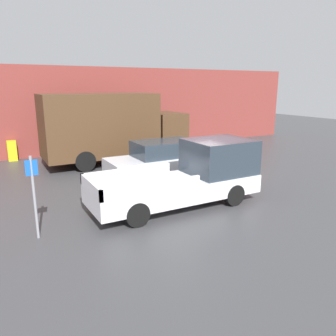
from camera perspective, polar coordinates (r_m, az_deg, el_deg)
The scene contains 7 objects.
ground_plane at distance 12.11m, azimuth 5.77°, elevation -4.71°, with size 60.00×60.00×0.00m, color #3D3D3F.
building_wall at distance 20.43m, azimuth -10.22°, elevation 9.98°, with size 28.00×0.15×4.98m.
pickup_truck at distance 11.02m, azimuth 4.14°, elevation -1.32°, with size 5.68×2.01×2.10m.
car at distance 13.90m, azimuth -1.00°, elevation 1.39°, with size 4.64×1.85×1.65m.
delivery_truck at distance 17.05m, azimuth -9.92°, elevation 7.14°, with size 7.32×2.59×3.52m.
parking_sign at distance 9.03m, azimuth -22.32°, elevation -4.00°, with size 0.30×0.07×2.21m.
newspaper_box at distance 19.29m, azimuth -25.51°, elevation 2.73°, with size 0.45×0.40×1.08m.
Camera 1 is at (-6.57, -9.39, 3.90)m, focal length 35.00 mm.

